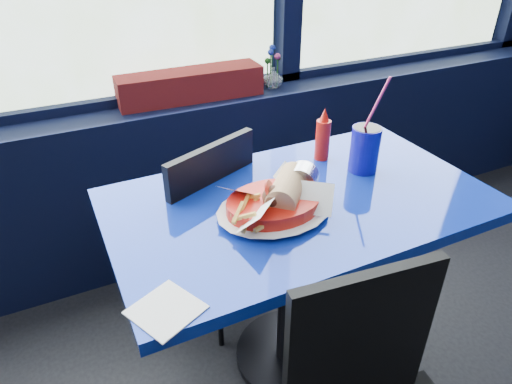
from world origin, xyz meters
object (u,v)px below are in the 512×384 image
food_basket (276,201)px  ketchup_bottle (323,137)px  flower_vase (273,75)px  chair_near_back (216,221)px  near_table (298,244)px  planter_box (190,85)px  soda_cup (365,148)px

food_basket → ketchup_bottle: bearing=15.5°
flower_vase → chair_near_back: bearing=-134.4°
food_basket → ketchup_bottle: ketchup_bottle is taller
near_table → flower_vase: (0.35, 0.86, 0.29)m
flower_vase → planter_box: bearing=176.5°
near_table → food_basket: food_basket is taller
near_table → chair_near_back: chair_near_back is taller
flower_vase → food_basket: 1.02m
near_table → ketchup_bottle: (0.21, 0.20, 0.27)m
chair_near_back → ketchup_bottle: bearing=139.0°
planter_box → chair_near_back: bearing=-99.3°
near_table → soda_cup: soda_cup is taller
soda_cup → food_basket: bearing=-164.9°
planter_box → soda_cup: size_ratio=1.93×
chair_near_back → soda_cup: bearing=127.6°
planter_box → ketchup_bottle: ketchup_bottle is taller
chair_near_back → planter_box: size_ratio=1.35×
ketchup_bottle → planter_box: bearing=111.1°
food_basket → ketchup_bottle: size_ratio=1.96×
ketchup_bottle → chair_near_back: bearing=161.8°
planter_box → ketchup_bottle: (0.26, -0.68, -0.03)m
near_table → food_basket: bearing=-160.2°
chair_near_back → soda_cup: 0.62m
ketchup_bottle → near_table: bearing=-135.5°
food_basket → soda_cup: soda_cup is taller
chair_near_back → flower_vase: (0.52, 0.53, 0.36)m
flower_vase → ketchup_bottle: bearing=-102.3°
near_table → ketchup_bottle: size_ratio=6.15×
chair_near_back → food_basket: size_ratio=2.30×
chair_near_back → ketchup_bottle: size_ratio=4.51×
chair_near_back → planter_box: (0.11, 0.56, 0.36)m
near_table → flower_vase: 0.98m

